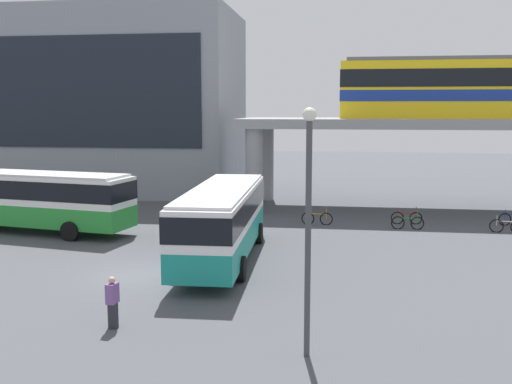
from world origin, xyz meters
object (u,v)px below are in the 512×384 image
(bus_main, at_px, (222,216))
(bicycle_orange, at_px, (317,218))
(station_building, at_px, (86,103))
(bicycle_red, at_px, (407,218))
(train, at_px, (486,87))
(bicycle_green, at_px, (408,223))
(pedestrian_waiting_near_stop, at_px, (113,304))
(bicycle_silver, at_px, (507,226))
(bus_secondary, at_px, (34,196))

(bus_main, xyz_separation_m, bicycle_orange, (3.76, 8.69, -1.63))
(bicycle_orange, bearing_deg, bus_main, -113.38)
(station_building, distance_m, bicycle_red, 28.13)
(train, distance_m, bicycle_green, 11.37)
(bicycle_green, relative_size, bicycle_red, 1.00)
(pedestrian_waiting_near_stop, bearing_deg, bicycle_silver, 46.16)
(train, bearing_deg, bicycle_orange, -149.47)
(station_building, xyz_separation_m, bus_main, (15.69, -21.62, -5.08))
(bicycle_green, bearing_deg, bicycle_orange, 173.16)
(train, distance_m, bus_secondary, 27.83)
(bus_main, bearing_deg, train, 46.43)
(bicycle_green, xyz_separation_m, bicycle_silver, (5.16, -0.25, 0.00))
(pedestrian_waiting_near_stop, bearing_deg, bus_main, 78.66)
(bus_main, relative_size, bus_secondary, 0.98)
(bicycle_silver, xyz_separation_m, pedestrian_waiting_near_stop, (-15.59, -16.23, 0.38))
(bicycle_silver, relative_size, bicycle_orange, 0.99)
(station_building, xyz_separation_m, bicycle_orange, (19.45, -12.93, -6.71))
(station_building, relative_size, bicycle_orange, 13.72)
(station_building, xyz_separation_m, pedestrian_waiting_near_stop, (14.01, -30.01, -6.32))
(bus_secondary, xyz_separation_m, bicycle_orange, (14.90, 4.25, -1.63))
(bicycle_green, relative_size, pedestrian_waiting_near_stop, 1.12)
(bus_main, bearing_deg, bicycle_red, 47.38)
(train, xyz_separation_m, bicycle_silver, (-0.12, -6.90, -7.56))
(train, distance_m, bicycle_orange, 14.12)
(bicycle_orange, bearing_deg, train, 30.53)
(train, relative_size, bicycle_red, 10.22)
(station_building, bearing_deg, bus_main, -54.02)
(bus_secondary, height_order, bicycle_silver, bus_secondary)
(bus_secondary, distance_m, bicycle_red, 20.72)
(bus_main, xyz_separation_m, bus_secondary, (-11.14, 4.43, 0.00))
(bus_secondary, bearing_deg, bus_main, -21.70)
(train, height_order, pedestrian_waiting_near_stop, train)
(bicycle_green, relative_size, bicycle_silver, 1.01)
(station_building, bearing_deg, bicycle_silver, -24.96)
(station_building, relative_size, bicycle_red, 13.72)
(bicycle_silver, distance_m, bicycle_orange, 10.19)
(bicycle_red, relative_size, pedestrian_waiting_near_stop, 1.12)
(station_building, distance_m, bus_secondary, 18.49)
(train, relative_size, bus_main, 1.64)
(bicycle_red, distance_m, bicycle_orange, 5.18)
(bus_main, distance_m, bicycle_red, 13.17)
(station_building, bearing_deg, bicycle_green, -28.97)
(bus_main, height_order, bicycle_silver, bus_main)
(bus_secondary, xyz_separation_m, bicycle_green, (19.89, 3.66, -1.63))
(bus_secondary, bearing_deg, station_building, 104.84)
(station_building, bearing_deg, bicycle_red, -26.06)
(bicycle_red, xyz_separation_m, pedestrian_waiting_near_stop, (-10.53, -18.01, 0.38))
(bus_main, bearing_deg, bus_secondary, 158.30)
(bicycle_red, bearing_deg, pedestrian_waiting_near_stop, -120.33)
(station_building, bearing_deg, bicycle_orange, -33.62)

